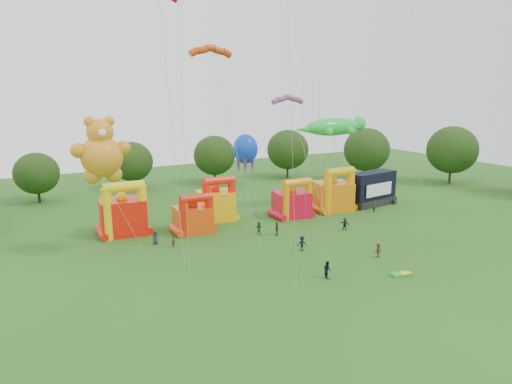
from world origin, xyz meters
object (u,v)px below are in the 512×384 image
spectator_0 (155,238)px  bouncy_castle_2 (216,203)px  bouncy_castle_0 (123,214)px  spectator_4 (277,229)px  gecko_kite (334,135)px  octopus_kite (249,166)px  stage_trailer (372,189)px  teddy_bear_kite (110,176)px

spectator_0 → bouncy_castle_2: bearing=48.5°
bouncy_castle_0 → spectator_4: size_ratio=4.02×
gecko_kite → octopus_kite: gecko_kite is taller
bouncy_castle_2 → octopus_kite: size_ratio=0.55×
gecko_kite → octopus_kite: 14.03m
stage_trailer → gecko_kite: (-7.26, 1.28, 8.91)m
stage_trailer → gecko_kite: gecko_kite is taller
teddy_bear_kite → gecko_kite: (34.68, 5.76, 2.26)m
stage_trailer → spectator_4: bearing=-163.6°
stage_trailer → bouncy_castle_0: bearing=175.1°
stage_trailer → spectator_0: stage_trailer is taller
teddy_bear_kite → gecko_kite: 35.23m
octopus_kite → spectator_4: 13.03m
stage_trailer → spectator_0: bearing=-176.3°
bouncy_castle_0 → octopus_kite: octopus_kite is taller
octopus_kite → spectator_4: octopus_kite is taller
octopus_kite → spectator_0: bearing=-156.6°
gecko_kite → spectator_0: bearing=-172.9°
stage_trailer → teddy_bear_kite: bearing=-173.9°
spectator_4 → bouncy_castle_0: bearing=-78.4°
bouncy_castle_0 → spectator_0: (2.44, -5.78, -1.90)m
teddy_bear_kite → octopus_kite: teddy_bear_kite is taller
gecko_kite → stage_trailer: bearing=-10.0°
octopus_kite → spectator_0: size_ratio=7.34×
bouncy_castle_2 → gecko_kite: bearing=-7.3°
bouncy_castle_2 → gecko_kite: gecko_kite is taller
teddy_bear_kite → bouncy_castle_0: bearing=70.7°
gecko_kite → spectator_0: 31.59m
bouncy_castle_0 → spectator_0: bearing=-67.1°
bouncy_castle_2 → octopus_kite: octopus_kite is taller
bouncy_castle_0 → bouncy_castle_2: (13.14, 0.30, -0.22)m
bouncy_castle_2 → stage_trailer: bearing=-8.0°
bouncy_castle_2 → gecko_kite: (18.77, -2.41, 9.05)m
bouncy_castle_0 → teddy_bear_kite: 10.62m
bouncy_castle_2 → stage_trailer: (26.03, -3.68, 0.14)m
bouncy_castle_0 → bouncy_castle_2: size_ratio=1.09×
bouncy_castle_0 → bouncy_castle_2: 13.15m
bouncy_castle_2 → spectator_0: bearing=-150.4°
spectator_0 → spectator_4: 15.33m
bouncy_castle_0 → spectator_4: 19.91m
gecko_kite → spectator_0: size_ratio=8.74×
bouncy_castle_0 → gecko_kite: gecko_kite is taller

